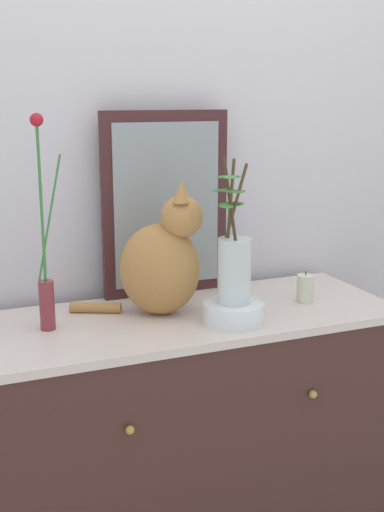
# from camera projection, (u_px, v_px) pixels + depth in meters

# --- Properties ---
(wall_back) EXTENTS (4.40, 0.08, 2.60)m
(wall_back) POSITION_uv_depth(u_px,v_px,m) (156.00, 179.00, 2.18)
(wall_back) COLOR silver
(wall_back) RESTS_ON ground_plane
(sideboard) EXTENTS (1.26, 0.52, 0.93)m
(sideboard) POSITION_uv_depth(u_px,v_px,m) (192.00, 450.00, 2.09)
(sideboard) COLOR #432622
(sideboard) RESTS_ON ground_plane
(mirror_leaning) EXTENTS (0.42, 0.03, 0.60)m
(mirror_leaning) POSITION_uv_depth(u_px,v_px,m) (166.00, 205.00, 2.11)
(mirror_leaning) COLOR #412022
(mirror_leaning) RESTS_ON sideboard
(cat_sitting) EXTENTS (0.40, 0.26, 0.40)m
(cat_sitting) POSITION_uv_depth(u_px,v_px,m) (162.00, 261.00, 1.93)
(cat_sitting) COLOR #B27C43
(cat_sitting) RESTS_ON sideboard
(vase_slim_green) EXTENTS (0.08, 0.04, 0.60)m
(vase_slim_green) POSITION_uv_depth(u_px,v_px,m) (45.00, 271.00, 1.80)
(vase_slim_green) COLOR maroon
(vase_slim_green) RESTS_ON sideboard
(bowl_porcelain) EXTENTS (0.18, 0.18, 0.06)m
(bowl_porcelain) POSITION_uv_depth(u_px,v_px,m) (233.00, 313.00, 1.89)
(bowl_porcelain) COLOR white
(bowl_porcelain) RESTS_ON sideboard
(vase_glass_clear) EXTENTS (0.14, 0.19, 0.42)m
(vase_glass_clear) POSITION_uv_depth(u_px,v_px,m) (234.00, 263.00, 1.85)
(vase_glass_clear) COLOR silver
(vase_glass_clear) RESTS_ON bowl_porcelain
(candle_pillar) EXTENTS (0.05, 0.05, 0.10)m
(candle_pillar) POSITION_uv_depth(u_px,v_px,m) (305.00, 289.00, 2.08)
(candle_pillar) COLOR silver
(candle_pillar) RESTS_ON sideboard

